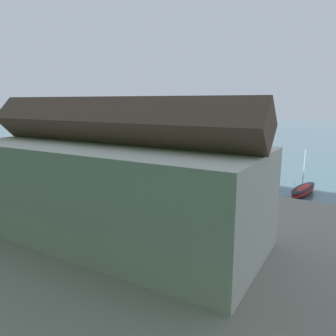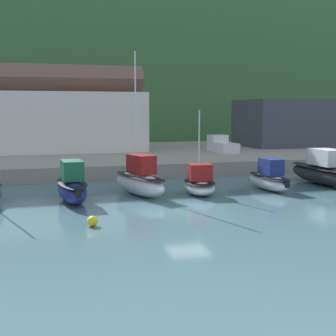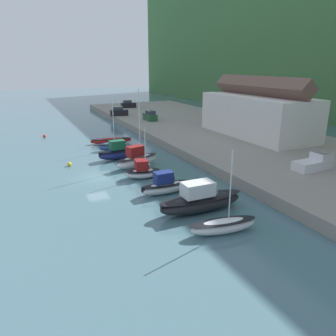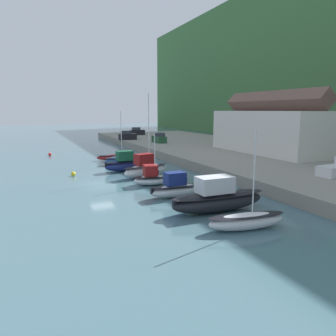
{
  "view_description": "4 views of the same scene",
  "coord_description": "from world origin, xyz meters",
  "px_view_note": "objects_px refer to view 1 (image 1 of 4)",
  "views": [
    {
      "loc": [
        -21.59,
        47.05,
        10.95
      ],
      "look_at": [
        0.51,
        9.0,
        1.92
      ],
      "focal_mm": 35.0,
      "sensor_mm": 36.0,
      "label": 1
    },
    {
      "loc": [
        -8.72,
        -26.32,
        6.09
      ],
      "look_at": [
        0.93,
        7.77,
        1.64
      ],
      "focal_mm": 50.0,
      "sensor_mm": 36.0,
      "label": 2
    },
    {
      "loc": [
        37.58,
        -7.98,
        13.02
      ],
      "look_at": [
        4.12,
        7.61,
        1.34
      ],
      "focal_mm": 35.0,
      "sensor_mm": 36.0,
      "label": 3
    },
    {
      "loc": [
        35.53,
        -7.51,
        8.13
      ],
      "look_at": [
        0.76,
        7.72,
        1.41
      ],
      "focal_mm": 35.0,
      "sensor_mm": 36.0,
      "label": 4
    }
  ],
  "objects_px": {
    "moored_boat_6": "(106,162)",
    "moored_boat_2": "(227,174)",
    "moored_boat_7": "(89,162)",
    "mooring_buoy_0": "(240,170)",
    "moored_boat_0": "(303,190)",
    "moored_boat_3": "(193,171)",
    "moored_boat_4": "(170,169)",
    "moored_boat_1": "(265,182)",
    "moored_boat_5": "(137,166)",
    "pickup_truck_0": "(26,178)"
  },
  "relations": [
    {
      "from": "moored_boat_1",
      "to": "moored_boat_4",
      "type": "relative_size",
      "value": 1.32
    },
    {
      "from": "pickup_truck_0",
      "to": "moored_boat_5",
      "type": "bearing_deg",
      "value": -102.99
    },
    {
      "from": "moored_boat_2",
      "to": "mooring_buoy_0",
      "type": "bearing_deg",
      "value": -89.27
    },
    {
      "from": "moored_boat_3",
      "to": "moored_boat_5",
      "type": "distance_m",
      "value": 9.98
    },
    {
      "from": "moored_boat_4",
      "to": "moored_boat_2",
      "type": "bearing_deg",
      "value": -170.46
    },
    {
      "from": "moored_boat_5",
      "to": "moored_boat_6",
      "type": "relative_size",
      "value": 0.65
    },
    {
      "from": "moored_boat_4",
      "to": "moored_boat_7",
      "type": "height_order",
      "value": "moored_boat_7"
    },
    {
      "from": "moored_boat_4",
      "to": "pickup_truck_0",
      "type": "height_order",
      "value": "moored_boat_4"
    },
    {
      "from": "moored_boat_1",
      "to": "pickup_truck_0",
      "type": "relative_size",
      "value": 1.66
    },
    {
      "from": "moored_boat_2",
      "to": "moored_boat_7",
      "type": "height_order",
      "value": "moored_boat_7"
    },
    {
      "from": "moored_boat_0",
      "to": "mooring_buoy_0",
      "type": "distance_m",
      "value": 13.75
    },
    {
      "from": "moored_boat_0",
      "to": "moored_boat_7",
      "type": "relative_size",
      "value": 1.08
    },
    {
      "from": "moored_boat_0",
      "to": "mooring_buoy_0",
      "type": "relative_size",
      "value": 13.09
    },
    {
      "from": "moored_boat_5",
      "to": "moored_boat_7",
      "type": "relative_size",
      "value": 0.81
    },
    {
      "from": "moored_boat_6",
      "to": "mooring_buoy_0",
      "type": "relative_size",
      "value": 14.94
    },
    {
      "from": "moored_boat_7",
      "to": "mooring_buoy_0",
      "type": "relative_size",
      "value": 12.1
    },
    {
      "from": "moored_boat_2",
      "to": "moored_boat_3",
      "type": "distance_m",
      "value": 4.9
    },
    {
      "from": "moored_boat_3",
      "to": "moored_boat_4",
      "type": "distance_m",
      "value": 4.33
    },
    {
      "from": "moored_boat_3",
      "to": "moored_boat_7",
      "type": "relative_size",
      "value": 1.47
    },
    {
      "from": "moored_boat_0",
      "to": "moored_boat_3",
      "type": "relative_size",
      "value": 0.73
    },
    {
      "from": "moored_boat_0",
      "to": "moored_boat_6",
      "type": "height_order",
      "value": "moored_boat_0"
    },
    {
      "from": "moored_boat_0",
      "to": "mooring_buoy_0",
      "type": "xyz_separation_m",
      "value": [
        10.63,
        -8.72,
        -0.26
      ]
    },
    {
      "from": "moored_boat_2",
      "to": "moored_boat_5",
      "type": "distance_m",
      "value": 14.77
    },
    {
      "from": "moored_boat_2",
      "to": "moored_boat_7",
      "type": "bearing_deg",
      "value": -0.37
    },
    {
      "from": "moored_boat_2",
      "to": "moored_boat_7",
      "type": "distance_m",
      "value": 24.53
    },
    {
      "from": "moored_boat_0",
      "to": "moored_boat_4",
      "type": "xyz_separation_m",
      "value": [
        19.17,
        -1.45,
        0.26
      ]
    },
    {
      "from": "moored_boat_2",
      "to": "moored_boat_7",
      "type": "xyz_separation_m",
      "value": [
        24.49,
        1.26,
        -0.38
      ]
    },
    {
      "from": "moored_boat_6",
      "to": "pickup_truck_0",
      "type": "bearing_deg",
      "value": 97.39
    },
    {
      "from": "moored_boat_0",
      "to": "moored_boat_5",
      "type": "relative_size",
      "value": 1.34
    },
    {
      "from": "mooring_buoy_0",
      "to": "moored_boat_5",
      "type": "bearing_deg",
      "value": 28.11
    },
    {
      "from": "moored_boat_1",
      "to": "pickup_truck_0",
      "type": "distance_m",
      "value": 29.5
    },
    {
      "from": "moored_boat_3",
      "to": "mooring_buoy_0",
      "type": "relative_size",
      "value": 17.85
    },
    {
      "from": "moored_boat_1",
      "to": "moored_boat_5",
      "type": "relative_size",
      "value": 1.44
    },
    {
      "from": "moored_boat_6",
      "to": "mooring_buoy_0",
      "type": "height_order",
      "value": "moored_boat_6"
    },
    {
      "from": "moored_boat_7",
      "to": "moored_boat_5",
      "type": "bearing_deg",
      "value": -168.57
    },
    {
      "from": "moored_boat_1",
      "to": "pickup_truck_0",
      "type": "xyz_separation_m",
      "value": [
        23.48,
        17.81,
        1.37
      ]
    },
    {
      "from": "moored_boat_3",
      "to": "mooring_buoy_0",
      "type": "distance_m",
      "value": 9.2
    },
    {
      "from": "moored_boat_3",
      "to": "pickup_truck_0",
      "type": "bearing_deg",
      "value": 35.55
    },
    {
      "from": "moored_boat_1",
      "to": "moored_boat_7",
      "type": "distance_m",
      "value": 29.88
    },
    {
      "from": "moored_boat_2",
      "to": "moored_boat_3",
      "type": "bearing_deg",
      "value": 8.42
    },
    {
      "from": "mooring_buoy_0",
      "to": "moored_boat_3",
      "type": "bearing_deg",
      "value": 62.03
    },
    {
      "from": "moored_boat_3",
      "to": "moored_boat_2",
      "type": "bearing_deg",
      "value": 174.81
    },
    {
      "from": "moored_boat_5",
      "to": "moored_boat_7",
      "type": "height_order",
      "value": "moored_boat_7"
    },
    {
      "from": "mooring_buoy_0",
      "to": "moored_boat_4",
      "type": "bearing_deg",
      "value": 40.41
    },
    {
      "from": "moored_boat_0",
      "to": "moored_boat_1",
      "type": "distance_m",
      "value": 4.88
    },
    {
      "from": "moored_boat_0",
      "to": "moored_boat_1",
      "type": "xyz_separation_m",
      "value": [
        4.74,
        -1.12,
        0.19
      ]
    },
    {
      "from": "moored_boat_6",
      "to": "moored_boat_2",
      "type": "bearing_deg",
      "value": -175.09
    },
    {
      "from": "moored_boat_1",
      "to": "moored_boat_3",
      "type": "bearing_deg",
      "value": 4.95
    },
    {
      "from": "moored_boat_2",
      "to": "moored_boat_0",
      "type": "bearing_deg",
      "value": 167.56
    },
    {
      "from": "moored_boat_6",
      "to": "mooring_buoy_0",
      "type": "bearing_deg",
      "value": -155.82
    }
  ]
}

